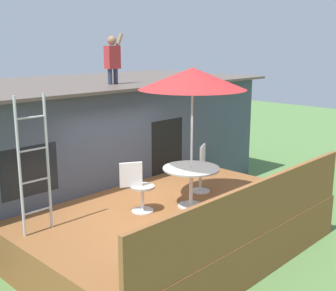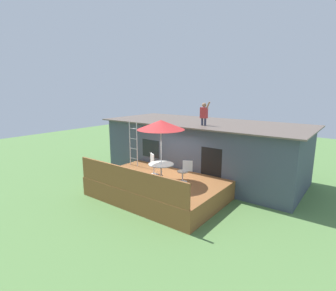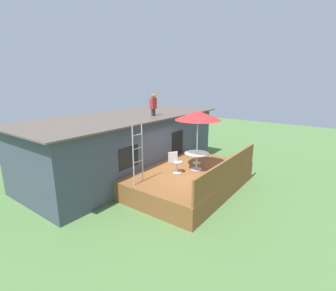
{
  "view_description": "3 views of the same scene",
  "coord_description": "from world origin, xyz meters",
  "px_view_note": "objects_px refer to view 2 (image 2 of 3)",
  "views": [
    {
      "loc": [
        -5.46,
        -5.29,
        3.72
      ],
      "look_at": [
        0.53,
        0.54,
        1.79
      ],
      "focal_mm": 46.7,
      "sensor_mm": 36.0,
      "label": 1
    },
    {
      "loc": [
        6.76,
        -8.39,
        4.54
      ],
      "look_at": [
        -0.33,
        1.03,
        2.01
      ],
      "focal_mm": 28.3,
      "sensor_mm": 36.0,
      "label": 2
    },
    {
      "loc": [
        -8.58,
        -5.27,
        4.54
      ],
      "look_at": [
        0.05,
        1.06,
        1.72
      ],
      "focal_mm": 26.62,
      "sensor_mm": 36.0,
      "label": 3
    }
  ],
  "objects_px": {
    "patio_table": "(161,168)",
    "patio_chair_left": "(153,164)",
    "patio_umbrella": "(161,125)",
    "person_figure": "(204,112)",
    "patio_chair_right": "(184,172)",
    "step_ladder": "(133,144)"
  },
  "relations": [
    {
      "from": "patio_table",
      "to": "patio_chair_left",
      "type": "height_order",
      "value": "patio_chair_left"
    },
    {
      "from": "patio_table",
      "to": "patio_chair_left",
      "type": "bearing_deg",
      "value": 149.39
    },
    {
      "from": "patio_umbrella",
      "to": "person_figure",
      "type": "xyz_separation_m",
      "value": [
        0.41,
        2.69,
        0.32
      ]
    },
    {
      "from": "patio_table",
      "to": "patio_chair_right",
      "type": "bearing_deg",
      "value": 28.86
    },
    {
      "from": "patio_chair_left",
      "to": "patio_umbrella",
      "type": "bearing_deg",
      "value": -0.0
    },
    {
      "from": "patio_chair_left",
      "to": "patio_chair_right",
      "type": "relative_size",
      "value": 1.0
    },
    {
      "from": "person_figure",
      "to": "patio_chair_left",
      "type": "height_order",
      "value": "person_figure"
    },
    {
      "from": "person_figure",
      "to": "patio_chair_left",
      "type": "relative_size",
      "value": 1.21
    },
    {
      "from": "patio_table",
      "to": "step_ladder",
      "type": "height_order",
      "value": "step_ladder"
    },
    {
      "from": "patio_umbrella",
      "to": "patio_chair_right",
      "type": "bearing_deg",
      "value": 28.86
    },
    {
      "from": "patio_table",
      "to": "patio_chair_right",
      "type": "height_order",
      "value": "patio_chair_right"
    },
    {
      "from": "patio_table",
      "to": "patio_chair_right",
      "type": "xyz_separation_m",
      "value": [
        0.83,
        0.46,
        -0.13
      ]
    },
    {
      "from": "patio_umbrella",
      "to": "person_figure",
      "type": "distance_m",
      "value": 2.74
    },
    {
      "from": "person_figure",
      "to": "patio_chair_left",
      "type": "xyz_separation_m",
      "value": [
        -1.26,
        -2.19,
        -2.21
      ]
    },
    {
      "from": "person_figure",
      "to": "patio_chair_left",
      "type": "distance_m",
      "value": 3.36
    },
    {
      "from": "patio_table",
      "to": "patio_umbrella",
      "type": "relative_size",
      "value": 0.41
    },
    {
      "from": "patio_umbrella",
      "to": "patio_chair_left",
      "type": "relative_size",
      "value": 2.76
    },
    {
      "from": "patio_umbrella",
      "to": "step_ladder",
      "type": "relative_size",
      "value": 1.15
    },
    {
      "from": "step_ladder",
      "to": "person_figure",
      "type": "bearing_deg",
      "value": 29.62
    },
    {
      "from": "patio_table",
      "to": "person_figure",
      "type": "height_order",
      "value": "person_figure"
    },
    {
      "from": "step_ladder",
      "to": "patio_chair_left",
      "type": "bearing_deg",
      "value": -16.85
    },
    {
      "from": "step_ladder",
      "to": "patio_chair_right",
      "type": "height_order",
      "value": "step_ladder"
    }
  ]
}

